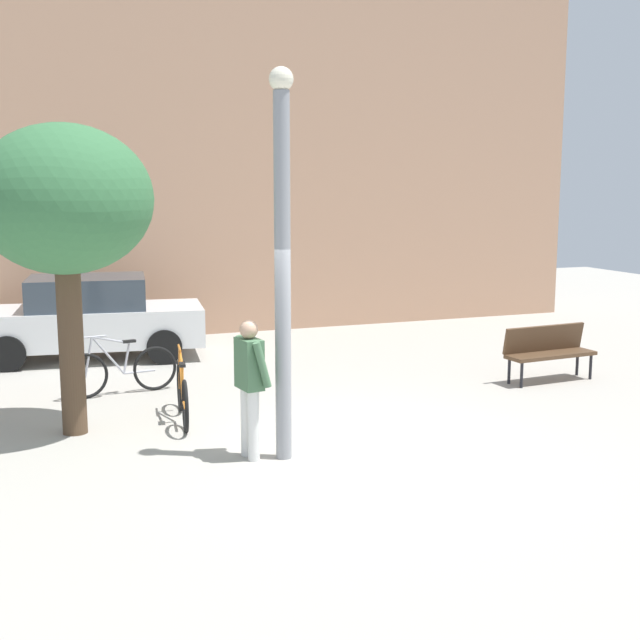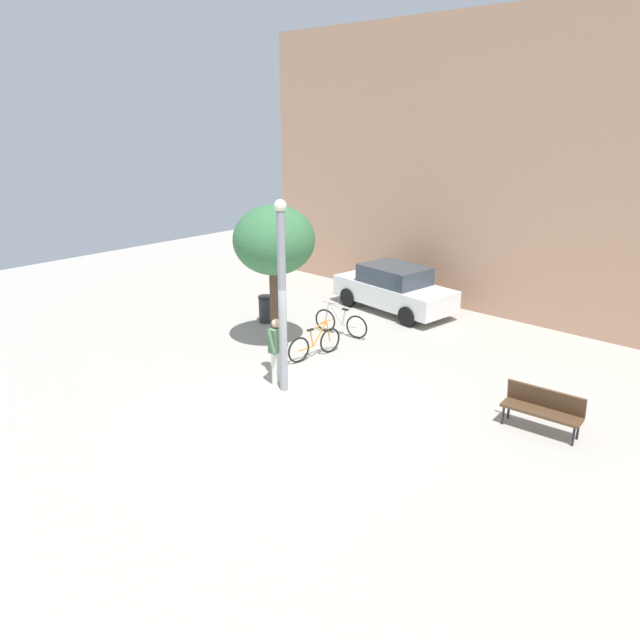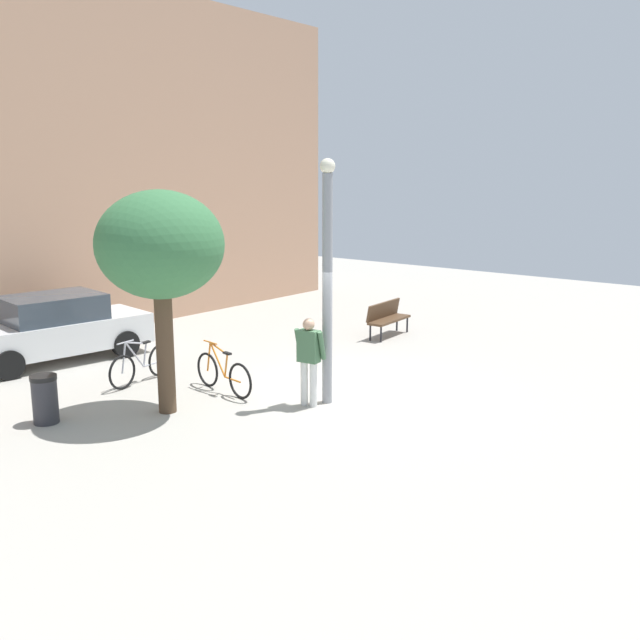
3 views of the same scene
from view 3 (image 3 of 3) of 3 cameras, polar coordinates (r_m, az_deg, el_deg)
The scene contains 10 objects.
ground_plane at distance 13.97m, azimuth 1.81°, elevation -5.87°, with size 36.00×36.00×0.00m, color #A8A399.
building_facade at distance 20.37m, azimuth -19.92°, elevation 12.24°, with size 18.79×2.00×9.28m, color tan.
lamppost at distance 12.77m, azimuth 0.61°, elevation 3.60°, with size 0.28×0.28×4.53m.
person_by_lamppost at distance 12.87m, azimuth -0.92°, elevation -2.94°, with size 0.35×0.62×1.67m.
park_bench at distance 18.66m, azimuth 5.49°, elevation 0.33°, with size 1.63×0.59×0.92m.
plaza_tree at distance 12.48m, azimuth -12.94°, elevation 5.82°, with size 2.23×2.23×4.00m.
bicycle_orange at distance 13.94m, azimuth -7.94°, elevation -4.37°, with size 0.29×1.80×0.97m.
bicycle_silver at distance 14.91m, azimuth -14.40°, elevation -3.57°, with size 1.80×0.33×0.97m.
parked_car_white at distance 17.16m, azimuth -20.94°, elevation -0.64°, with size 4.38×2.23×1.55m.
trash_bin at distance 13.03m, azimuth -21.60°, elevation -6.04°, with size 0.45×0.45×0.86m.
Camera 3 is at (-10.58, -8.07, 4.24)m, focal length 39.09 mm.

